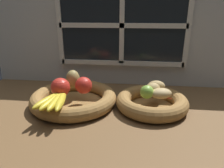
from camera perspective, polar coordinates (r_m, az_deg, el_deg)
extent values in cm
cube|color=brown|center=(85.38, 1.17, -7.30)|extent=(140.00, 90.00, 3.00)
cube|color=silver|center=(106.41, 2.88, 14.43)|extent=(140.00, 3.00, 55.00)
cube|color=black|center=(104.25, 2.84, 16.25)|extent=(64.00, 0.80, 38.00)
cube|color=white|center=(103.65, 2.82, 16.23)|extent=(2.40, 1.20, 38.00)
cube|color=white|center=(103.65, 2.82, 16.23)|extent=(64.00, 1.20, 2.40)
cube|color=white|center=(110.53, -14.65, 15.87)|extent=(2.40, 1.20, 40.40)
cube|color=white|center=(106.38, 20.93, 15.11)|extent=(2.40, 1.20, 40.40)
cube|color=white|center=(106.51, 2.65, 5.98)|extent=(64.00, 1.20, 2.40)
cylinder|color=olive|center=(88.06, -10.61, -5.33)|extent=(24.73, 24.73, 1.00)
torus|color=olive|center=(87.07, -10.71, -3.88)|extent=(36.02, 36.02, 5.87)
cylinder|color=olive|center=(84.75, 11.05, -6.40)|extent=(18.93, 18.93, 1.00)
torus|color=olive|center=(83.72, 11.16, -4.90)|extent=(28.95, 28.95, 5.87)
sphere|color=red|center=(81.00, -14.39, -0.91)|extent=(7.48, 7.48, 7.48)
sphere|color=red|center=(82.17, -8.04, -0.37)|extent=(6.93, 6.93, 6.93)
ellipsoid|color=olive|center=(88.22, -11.00, 1.30)|extent=(6.09, 6.40, 8.18)
ellipsoid|color=gold|center=(76.54, -17.21, -4.25)|extent=(8.36, 16.56, 2.96)
ellipsoid|color=gold|center=(75.69, -16.34, -4.43)|extent=(5.71, 16.79, 2.96)
ellipsoid|color=gold|center=(75.06, -15.36, -4.54)|extent=(3.04, 16.54, 2.96)
ellipsoid|color=gold|center=(74.67, -14.30, -4.58)|extent=(5.86, 16.79, 2.96)
sphere|color=brown|center=(82.15, -13.32, -2.21)|extent=(2.67, 2.67, 2.67)
ellipsoid|color=tan|center=(85.72, 12.45, -0.59)|extent=(7.33, 4.87, 4.69)
ellipsoid|color=tan|center=(79.36, 13.70, -2.61)|extent=(9.45, 7.54, 4.07)
ellipsoid|color=tan|center=(81.61, 11.41, -1.39)|extent=(7.85, 7.45, 5.14)
sphere|color=#7AAD3D|center=(78.03, 9.84, -2.25)|extent=(5.22, 5.22, 5.22)
cone|color=red|center=(80.26, 12.78, -3.10)|extent=(11.77, 8.31, 1.92)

